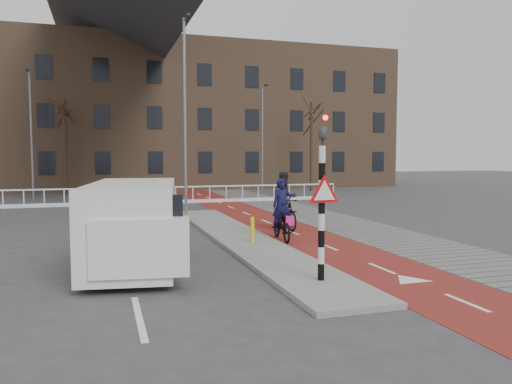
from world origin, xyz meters
name	(u,v)px	position (x,y,z in m)	size (l,w,h in m)	color
ground	(309,264)	(0.00, 0.00, 0.00)	(120.00, 120.00, 0.00)	#38383A
bike_lane	(252,216)	(1.50, 10.00, 0.01)	(2.50, 60.00, 0.01)	maroon
sidewalk	(309,214)	(4.30, 10.00, 0.01)	(3.00, 60.00, 0.01)	slate
curb_island	(241,238)	(-0.70, 4.00, 0.06)	(1.80, 16.00, 0.12)	gray
traffic_signal	(322,194)	(-0.60, -2.02, 1.99)	(0.80, 0.80, 3.68)	black
bollard	(252,230)	(-0.65, 2.92, 0.51)	(0.12, 0.12, 0.77)	yellow
cyclist_near	(282,220)	(0.55, 3.54, 0.69)	(0.86, 2.00, 2.02)	black
cyclist_far	(285,206)	(1.45, 5.65, 0.90)	(0.97, 2.07, 2.17)	black
van	(133,223)	(-4.34, 0.90, 1.12)	(2.68, 5.17, 2.12)	white
railing	(103,200)	(-5.00, 17.00, 0.31)	(28.00, 0.10, 0.99)	silver
townhouse_row	(125,95)	(-3.00, 32.00, 7.81)	(46.00, 10.00, 15.90)	#7F6047
tree_mid	(65,147)	(-7.44, 25.74, 3.32)	(0.29, 0.29, 6.64)	black
tree_right	(311,147)	(10.50, 23.95, 3.41)	(0.22, 0.22, 6.82)	black
streetlight_near	(185,119)	(-1.49, 10.38, 4.36)	(0.12, 0.12, 8.72)	slate
streetlight_left	(31,136)	(-9.13, 21.98, 3.98)	(0.12, 0.12, 7.96)	slate
streetlight_right	(262,139)	(6.10, 22.70, 3.89)	(0.12, 0.12, 7.78)	slate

